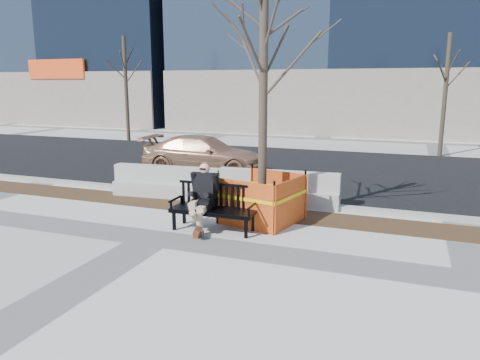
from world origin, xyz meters
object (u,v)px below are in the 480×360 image
(sedan, at_px, (204,172))
(bench, at_px, (214,230))
(seated_man, at_px, (204,228))
(jersey_barrier_left, at_px, (167,197))
(jersey_barrier_right, at_px, (278,204))
(tree_fence, at_px, (262,221))

(sedan, bearing_deg, bench, -157.27)
(bench, relative_size, sedan, 0.43)
(bench, relative_size, seated_man, 1.31)
(jersey_barrier_left, bearing_deg, jersey_barrier_right, 1.10)
(bench, xyz_separation_m, jersey_barrier_left, (-2.46, 2.31, 0.00))
(bench, xyz_separation_m, seated_man, (-0.26, 0.05, 0.00))
(tree_fence, bearing_deg, jersey_barrier_left, 158.63)
(sedan, bearing_deg, seated_man, -159.11)
(sedan, height_order, jersey_barrier_left, sedan)
(bench, height_order, jersey_barrier_left, bench)
(seated_man, xyz_separation_m, jersey_barrier_right, (0.99, 2.57, 0.00))
(seated_man, relative_size, sedan, 0.32)
(jersey_barrier_right, bearing_deg, bench, -109.44)
(bench, bearing_deg, jersey_barrier_right, 73.14)
(jersey_barrier_left, relative_size, jersey_barrier_right, 0.97)
(jersey_barrier_right, bearing_deg, sedan, 133.63)
(sedan, distance_m, jersey_barrier_right, 5.13)
(sedan, bearing_deg, jersey_barrier_left, -175.01)
(jersey_barrier_right, bearing_deg, tree_fence, -91.84)
(tree_fence, height_order, jersey_barrier_left, tree_fence)
(tree_fence, bearing_deg, seated_man, -136.48)
(sedan, bearing_deg, tree_fence, -146.63)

